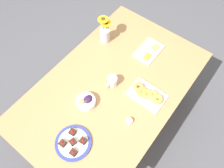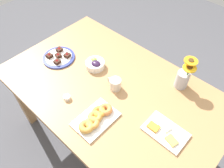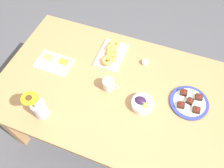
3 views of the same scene
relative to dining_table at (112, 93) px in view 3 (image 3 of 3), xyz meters
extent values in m
plane|color=#4C4C51|center=(0.00, 0.00, -0.65)|extent=(6.00, 6.00, 0.00)
cube|color=#A87A4C|center=(0.00, 0.00, 0.07)|extent=(1.60, 1.00, 0.04)
cube|color=#A87A4C|center=(-0.72, -0.42, -0.30)|extent=(0.07, 0.07, 0.70)
cube|color=#A87A4C|center=(-0.72, 0.42, -0.30)|extent=(0.07, 0.07, 0.70)
cube|color=#A87A4C|center=(0.72, 0.42, -0.30)|extent=(0.07, 0.07, 0.70)
cylinder|color=beige|center=(-0.02, -0.01, 0.13)|extent=(0.08, 0.08, 0.09)
cylinder|color=brown|center=(-0.02, -0.01, 0.17)|extent=(0.07, 0.07, 0.00)
torus|color=beige|center=(0.03, -0.01, 0.13)|extent=(0.05, 0.01, 0.05)
cylinder|color=white|center=(0.24, -0.07, 0.11)|extent=(0.15, 0.15, 0.05)
ellipsoid|color=#2D1938|center=(0.22, -0.06, 0.13)|extent=(0.08, 0.07, 0.04)
ellipsoid|color=#9EC14C|center=(0.26, -0.08, 0.13)|extent=(0.05, 0.04, 0.04)
cube|color=white|center=(-0.48, 0.04, 0.09)|extent=(0.26, 0.17, 0.01)
cube|color=#EFB74C|center=(-0.54, 0.07, 0.11)|extent=(0.08, 0.07, 0.01)
cube|color=white|center=(-0.46, 0.02, 0.11)|extent=(0.08, 0.06, 0.01)
cube|color=orange|center=(-0.41, 0.07, 0.11)|extent=(0.07, 0.05, 0.02)
cube|color=white|center=(-0.10, 0.27, 0.09)|extent=(0.19, 0.28, 0.01)
torus|color=#DD7F40|center=(-0.11, 0.18, 0.12)|extent=(0.11, 0.11, 0.04)
torus|color=orange|center=(-0.09, 0.22, 0.12)|extent=(0.12, 0.12, 0.03)
torus|color=gold|center=(-0.10, 0.27, 0.12)|extent=(0.11, 0.11, 0.04)
torus|color=gold|center=(-0.12, 0.31, 0.12)|extent=(0.10, 0.10, 0.04)
torus|color=gold|center=(-0.11, 0.35, 0.12)|extent=(0.11, 0.11, 0.04)
cylinder|color=white|center=(0.16, 0.28, 0.10)|extent=(0.05, 0.05, 0.03)
cylinder|color=#C68923|center=(0.16, 0.28, 0.11)|extent=(0.04, 0.04, 0.01)
cylinder|color=navy|center=(0.52, 0.06, 0.09)|extent=(0.26, 0.26, 0.01)
cylinder|color=white|center=(0.52, 0.06, 0.09)|extent=(0.21, 0.21, 0.01)
cube|color=#381E14|center=(0.47, 0.11, 0.11)|extent=(0.05, 0.05, 0.02)
cone|color=red|center=(0.47, 0.11, 0.13)|extent=(0.02, 0.02, 0.01)
cube|color=#381E14|center=(0.57, 0.11, 0.11)|extent=(0.05, 0.05, 0.02)
cone|color=red|center=(0.57, 0.11, 0.13)|extent=(0.02, 0.02, 0.01)
cube|color=#381E14|center=(0.47, 0.01, 0.11)|extent=(0.05, 0.05, 0.02)
cone|color=red|center=(0.47, 0.01, 0.13)|extent=(0.02, 0.02, 0.01)
cube|color=#381E14|center=(0.57, 0.01, 0.11)|extent=(0.05, 0.05, 0.02)
cone|color=red|center=(0.57, 0.01, 0.13)|extent=(0.02, 0.02, 0.01)
cube|color=#381E14|center=(0.52, 0.06, 0.11)|extent=(0.05, 0.05, 0.02)
cone|color=red|center=(0.52, 0.06, 0.13)|extent=(0.02, 0.02, 0.01)
cylinder|color=#B2B2BC|center=(-0.35, -0.35, 0.15)|extent=(0.09, 0.09, 0.13)
cylinder|color=#3D702D|center=(-0.35, -0.37, 0.27)|extent=(0.01, 0.01, 0.10)
cylinder|color=orange|center=(-0.35, -0.37, 0.32)|extent=(0.09, 0.09, 0.01)
cylinder|color=#472D14|center=(-0.35, -0.37, 0.33)|extent=(0.04, 0.04, 0.01)
cylinder|color=#3D702D|center=(-0.37, -0.35, 0.25)|extent=(0.01, 0.01, 0.06)
cylinder|color=yellow|center=(-0.37, -0.35, 0.28)|extent=(0.09, 0.09, 0.01)
cylinder|color=#472D14|center=(-0.37, -0.35, 0.29)|extent=(0.04, 0.04, 0.01)
camera|label=1|loc=(0.67, 0.52, 1.61)|focal=35.00mm
camera|label=2|loc=(-0.67, 0.72, 1.29)|focal=35.00mm
camera|label=3|loc=(0.28, -0.75, 1.38)|focal=35.00mm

